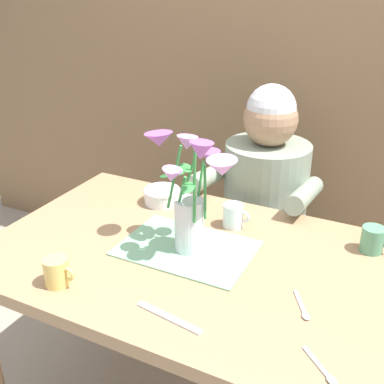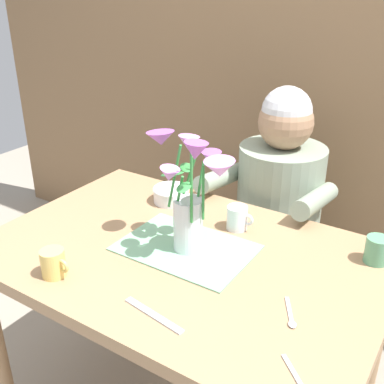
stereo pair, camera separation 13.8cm
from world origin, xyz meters
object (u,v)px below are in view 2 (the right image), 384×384
dinner_knife (154,315)px  ceramic_mug (378,250)px  seated_person (276,224)px  flower_vase (190,191)px  ceramic_bowl (171,194)px  coffee_cup (54,263)px  tea_cup (237,218)px

dinner_knife → ceramic_mug: (0.40, 0.54, 0.04)m
seated_person → flower_vase: size_ratio=2.98×
ceramic_bowl → ceramic_mug: 0.73m
coffee_cup → flower_vase: bearing=53.0°
flower_vase → tea_cup: 0.25m
seated_person → tea_cup: 0.46m
seated_person → flower_vase: bearing=-96.2°
flower_vase → dinner_knife: bearing=-73.1°
seated_person → dinner_knife: seated_person is taller
flower_vase → ceramic_mug: size_ratio=4.10×
dinner_knife → coffee_cup: 0.34m
ceramic_bowl → tea_cup: 0.30m
ceramic_mug → flower_vase: bearing=-154.5°
ceramic_bowl → ceramic_mug: bearing=-0.3°
flower_vase → coffee_cup: (-0.24, -0.32, -0.16)m
flower_vase → ceramic_bowl: size_ratio=2.80×
ceramic_bowl → coffee_cup: size_ratio=1.46×
ceramic_bowl → dinner_knife: ceramic_bowl is taller
dinner_knife → ceramic_bowl: bearing=129.8°
coffee_cup → ceramic_mug: (0.73, 0.56, 0.00)m
coffee_cup → ceramic_bowl: bearing=89.8°
dinner_knife → tea_cup: bearing=102.2°
ceramic_bowl → coffee_cup: bearing=-90.2°
tea_cup → flower_vase: bearing=-107.8°
tea_cup → seated_person: bearing=92.9°
ceramic_bowl → tea_cup: size_ratio=1.46×
dinner_knife → ceramic_mug: size_ratio=2.04×
dinner_knife → ceramic_mug: 0.68m
seated_person → ceramic_mug: 0.62m
ceramic_mug → tea_cup: bearing=-174.1°
coffee_cup → tea_cup: same height
flower_vase → ceramic_mug: bearing=25.5°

